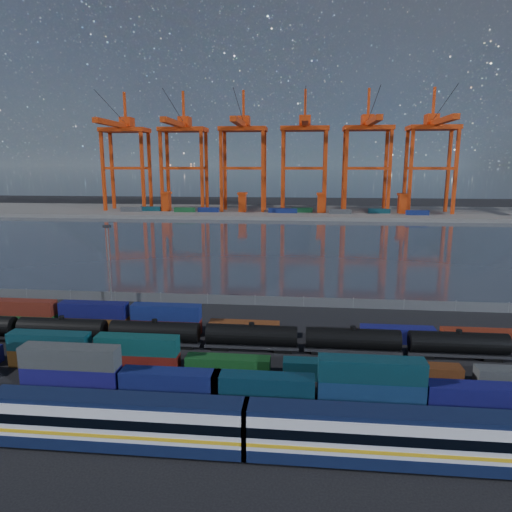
# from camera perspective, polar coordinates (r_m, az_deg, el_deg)

# --- Properties ---
(ground) EXTENTS (700.00, 700.00, 0.00)m
(ground) POSITION_cam_1_polar(r_m,az_deg,el_deg) (68.94, -2.57, -13.12)
(ground) COLOR black
(ground) RESTS_ON ground
(harbor_water) EXTENTS (700.00, 700.00, 0.00)m
(harbor_water) POSITION_cam_1_polar(r_m,az_deg,el_deg) (169.76, 2.54, 1.63)
(harbor_water) COLOR #2A303C
(harbor_water) RESTS_ON ground
(far_quay) EXTENTS (700.00, 70.00, 2.00)m
(far_quay) POSITION_cam_1_polar(r_m,az_deg,el_deg) (273.63, 3.80, 5.50)
(far_quay) COLOR #514F4C
(far_quay) RESTS_ON ground
(distant_mountains) EXTENTS (2470.00, 1100.00, 520.00)m
(distant_mountains) POSITION_cam_1_polar(r_m,az_deg,el_deg) (1673.99, 7.93, 17.77)
(distant_mountains) COLOR #1E2630
(distant_mountains) RESTS_ON ground
(passenger_train) EXTENTS (78.52, 3.27, 5.62)m
(passenger_train) POSITION_cam_1_polar(r_m,az_deg,el_deg) (48.59, 15.23, -21.02)
(passenger_train) COLOR silver
(passenger_train) RESTS_ON ground
(container_row_south) EXTENTS (126.74, 2.61, 5.56)m
(container_row_south) POSITION_cam_1_polar(r_m,az_deg,el_deg) (65.55, -21.77, -13.02)
(container_row_south) COLOR #46494B
(container_row_south) RESTS_ON ground
(container_row_mid) EXTENTS (140.85, 2.38, 5.06)m
(container_row_mid) POSITION_cam_1_polar(r_m,az_deg,el_deg) (64.12, 3.63, -13.46)
(container_row_mid) COLOR #3F4244
(container_row_mid) RESTS_ON ground
(container_row_north) EXTENTS (140.29, 2.41, 5.14)m
(container_row_north) POSITION_cam_1_polar(r_m,az_deg,el_deg) (82.13, -14.54, -7.98)
(container_row_north) COLOR #101F52
(container_row_north) RESTS_ON ground
(tanker_string) EXTENTS (123.20, 3.16, 4.52)m
(tanker_string) POSITION_cam_1_polar(r_m,az_deg,el_deg) (78.04, -17.99, -8.91)
(tanker_string) COLOR black
(tanker_string) RESTS_ON ground
(waterfront_fence) EXTENTS (160.12, 0.12, 2.20)m
(waterfront_fence) POSITION_cam_1_polar(r_m,az_deg,el_deg) (94.65, -0.12, -5.59)
(waterfront_fence) COLOR #595B5E
(waterfront_fence) RESTS_ON ground
(yard_light_mast) EXTENTS (1.60, 0.40, 16.60)m
(yard_light_mast) POSITION_cam_1_polar(r_m,az_deg,el_deg) (98.34, -17.92, -0.51)
(yard_light_mast) COLOR slate
(yard_light_mast) RESTS_ON ground
(gantry_cranes) EXTENTS (202.01, 51.85, 70.21)m
(gantry_cranes) POSITION_cam_1_polar(r_m,az_deg,el_deg) (266.16, 2.20, 14.42)
(gantry_cranes) COLOR red
(gantry_cranes) RESTS_ON ground
(quay_containers) EXTENTS (172.58, 10.99, 2.60)m
(quay_containers) POSITION_cam_1_polar(r_m,az_deg,el_deg) (259.58, 1.25, 5.72)
(quay_containers) COLOR navy
(quay_containers) RESTS_ON far_quay
(straddle_carriers) EXTENTS (140.00, 7.00, 11.10)m
(straddle_carriers) POSITION_cam_1_polar(r_m,az_deg,el_deg) (263.17, 3.19, 6.77)
(straddle_carriers) COLOR red
(straddle_carriers) RESTS_ON far_quay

